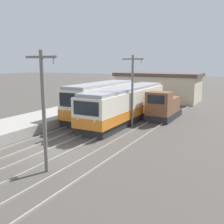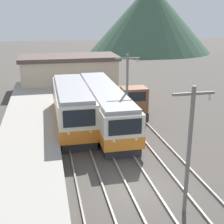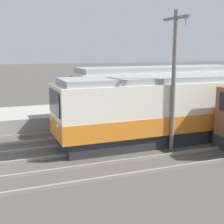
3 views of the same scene
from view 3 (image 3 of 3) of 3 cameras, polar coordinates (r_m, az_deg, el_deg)
commuter_train_left at (r=19.47m, az=8.76°, el=2.32°), size 2.84×10.74×3.73m
commuter_train_center at (r=17.28m, az=13.98°, el=0.54°), size 2.84×14.64×3.41m
catenary_mast_mid at (r=14.67m, az=11.25°, el=6.49°), size 2.00×0.20×6.46m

